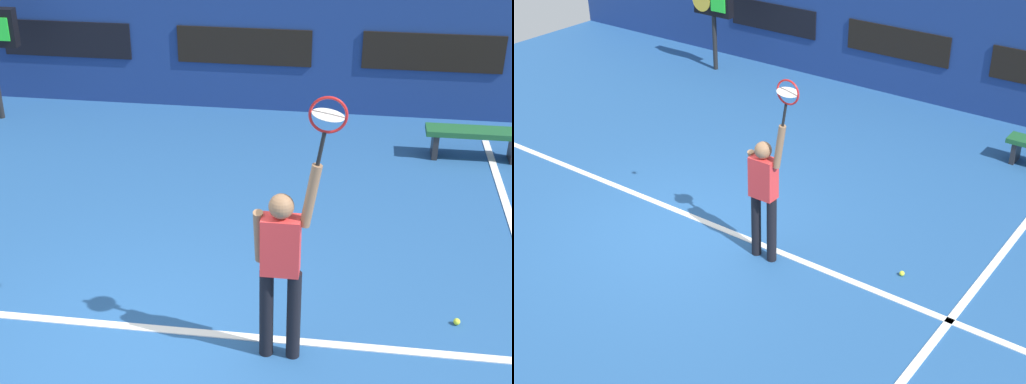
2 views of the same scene
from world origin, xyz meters
The scene contains 10 objects.
ground_plane centered at (0.00, 0.00, 0.00)m, with size 18.00×18.00×0.00m, color #23518C.
back_wall centered at (0.00, 6.42, 1.58)m, with size 18.00×0.20×3.15m, color navy.
sponsor_banner_center centered at (0.00, 6.30, 1.09)m, with size 2.20×0.03×0.60m, color black.
sponsor_banner_portside centered at (-3.00, 6.30, 1.08)m, with size 2.20×0.03×0.60m, color black.
court_baseline centered at (0.00, 0.33, 0.01)m, with size 10.00×0.10×0.01m, color white.
court_sideline centered at (3.85, 2.00, 0.01)m, with size 0.10×7.00×0.01m, color white.
tennis_player centered at (1.29, 0.13, 1.01)m, with size 0.58×0.31×1.99m.
tennis_racket centered at (1.64, 0.13, 2.39)m, with size 0.36×0.27×0.62m.
scoreboard_clock centered at (-3.89, 5.37, 1.42)m, with size 0.96×0.20×1.81m.
spare_ball centered at (2.98, 0.82, 0.03)m, with size 0.07×0.07×0.07m, color #CCE033.
Camera 2 is at (6.04, -6.31, 5.52)m, focal length 50.83 mm.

